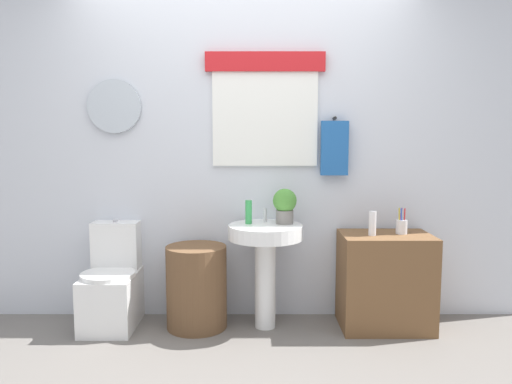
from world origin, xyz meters
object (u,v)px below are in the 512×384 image
object	(u,v)px
laundry_hamper	(198,287)
soap_bottle	(250,212)
lotion_bottle	(374,223)
pedestal_sink	(267,250)
toilet	(114,286)
wooden_cabinet	(387,281)
potted_plant	(287,204)
toothbrush_cup	(403,226)

from	to	relation	value
laundry_hamper	soap_bottle	world-z (taller)	soap_bottle
soap_bottle	lotion_bottle	world-z (taller)	soap_bottle
soap_bottle	laundry_hamper	bearing A→B (deg)	-172.40
laundry_hamper	pedestal_sink	world-z (taller)	pedestal_sink
toilet	wooden_cabinet	size ratio (longest dim) A/B	1.12
pedestal_sink	soap_bottle	xyz separation A→B (m)	(-0.12, 0.05, 0.26)
toilet	lotion_bottle	bearing A→B (deg)	-2.32
toilet	potted_plant	xyz separation A→B (m)	(1.25, 0.02, 0.60)
pedestal_sink	toothbrush_cup	distance (m)	0.99
toothbrush_cup	potted_plant	bearing A→B (deg)	177.24
laundry_hamper	lotion_bottle	distance (m)	1.33
pedestal_sink	lotion_bottle	size ratio (longest dim) A/B	4.36
toilet	toothbrush_cup	bearing A→B (deg)	-0.43
soap_bottle	toothbrush_cup	distance (m)	1.10
toilet	wooden_cabinet	bearing A→B (deg)	-1.03
toilet	toothbrush_cup	xyz separation A→B (m)	(2.08, -0.02, 0.45)
wooden_cabinet	toothbrush_cup	bearing A→B (deg)	10.11
toilet	lotion_bottle	xyz separation A→B (m)	(1.86, -0.08, 0.48)
laundry_hamper	wooden_cabinet	xyz separation A→B (m)	(1.36, 0.00, 0.04)
laundry_hamper	pedestal_sink	size ratio (longest dim) A/B	0.79
toilet	toothbrush_cup	size ratio (longest dim) A/B	4.12
toilet	soap_bottle	xyz separation A→B (m)	(0.99, 0.01, 0.55)
toilet	toothbrush_cup	world-z (taller)	toothbrush_cup
potted_plant	wooden_cabinet	bearing A→B (deg)	-4.75
potted_plant	toothbrush_cup	bearing A→B (deg)	-2.76
wooden_cabinet	toothbrush_cup	xyz separation A→B (m)	(0.11, 0.02, 0.40)
toilet	lotion_bottle	world-z (taller)	lotion_bottle
soap_bottle	potted_plant	distance (m)	0.27
laundry_hamper	lotion_bottle	bearing A→B (deg)	-1.84
wooden_cabinet	toothbrush_cup	distance (m)	0.41
toothbrush_cup	pedestal_sink	bearing A→B (deg)	-178.83
pedestal_sink	wooden_cabinet	distance (m)	0.89
laundry_hamper	pedestal_sink	bearing A→B (deg)	-0.00
lotion_bottle	toothbrush_cup	distance (m)	0.23
wooden_cabinet	lotion_bottle	xyz separation A→B (m)	(-0.11, -0.04, 0.43)
lotion_bottle	soap_bottle	bearing A→B (deg)	174.10
soap_bottle	toilet	bearing A→B (deg)	-179.17
toilet	potted_plant	world-z (taller)	potted_plant
toilet	soap_bottle	distance (m)	1.13
lotion_bottle	toothbrush_cup	bearing A→B (deg)	15.03
pedestal_sink	toilet	bearing A→B (deg)	178.17
pedestal_sink	lotion_bottle	xyz separation A→B (m)	(0.75, -0.04, 0.20)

